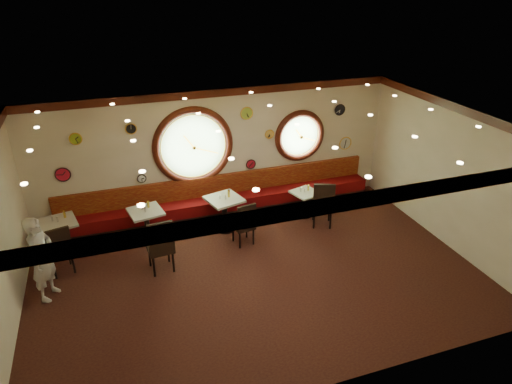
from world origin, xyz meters
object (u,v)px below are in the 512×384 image
table_a (60,233)px  condiment_d_pepper (305,191)px  chair_b (161,243)px  condiment_a_salt (52,219)px  condiment_c_pepper (226,197)px  chair_c (245,222)px  table_c (225,210)px  condiment_d_salt (301,189)px  chair_d (323,202)px  table_b (147,222)px  table_d (305,201)px  chair_a (59,248)px  condiment_c_salt (220,197)px  condiment_c_bottle (229,193)px  condiment_a_pepper (57,220)px  condiment_d_bottle (308,188)px  waiter (42,259)px  condiment_b_pepper (145,210)px  condiment_a_bottle (64,214)px  condiment_b_bottle (148,204)px  condiment_b_salt (142,208)px

table_a → condiment_d_pepper: table_a is taller
chair_b → condiment_a_salt: (-2.09, 1.47, 0.16)m
condiment_c_pepper → chair_c: bearing=-72.6°
table_c → condiment_d_salt: size_ratio=8.39×
chair_d → table_b: bearing=-167.2°
table_a → table_d: table_a is taller
condiment_d_salt → condiment_c_pepper: condiment_c_pepper is taller
chair_a → chair_c: (3.89, -0.16, -0.04)m
condiment_c_salt → condiment_c_bottle: 0.23m
chair_d → condiment_a_pepper: (-5.95, 0.80, 0.18)m
table_c → condiment_a_salt: bearing=176.6°
chair_d → condiment_a_pepper: size_ratio=6.79×
condiment_d_bottle → waiter: waiter is taller
table_b → condiment_b_pepper: bearing=-98.4°
condiment_a_pepper → chair_b: bearing=-35.1°
table_c → condiment_b_pepper: condiment_b_pepper is taller
chair_d → condiment_c_salt: bearing=-172.6°
chair_b → condiment_a_bottle: size_ratio=4.64×
table_a → condiment_a_bottle: bearing=42.8°
condiment_a_bottle → waiter: size_ratio=0.10×
table_c → chair_a: chair_a is taller
chair_b → condiment_c_pepper: (1.70, 1.18, 0.19)m
condiment_b_bottle → waiter: bearing=-144.1°
table_c → chair_d: bearing=-15.9°
table_c → condiment_d_salt: table_c is taller
chair_a → condiment_c_pepper: (3.66, 0.59, 0.26)m
condiment_b_salt → condiment_d_pepper: bearing=-2.3°
condiment_b_salt → condiment_a_bottle: size_ratio=0.58×
condiment_a_salt → condiment_b_pepper: size_ratio=0.95×
table_c → condiment_a_salt: condiment_a_salt is taller
condiment_c_salt → waiter: waiter is taller
chair_c → condiment_c_pepper: size_ratio=5.98×
table_a → condiment_b_bottle: 1.98m
condiment_a_pepper → condiment_a_bottle: 0.21m
condiment_b_salt → condiment_c_pepper: bearing=-6.8°
condiment_d_salt → condiment_c_pepper: size_ratio=1.02×
table_a → chair_b: bearing=-35.4°
condiment_b_pepper → condiment_d_bottle: (4.04, 0.05, -0.10)m
chair_a → condiment_b_bottle: 2.11m
chair_d → waiter: bearing=-150.8°
condiment_b_pepper → condiment_b_bottle: bearing=63.8°
chair_b → waiter: waiter is taller
chair_a → table_d: bearing=-8.1°
condiment_c_pepper → chair_a: bearing=-170.9°
chair_c → condiment_a_salt: (-4.03, 1.03, 0.25)m
condiment_d_salt → condiment_b_pepper: size_ratio=1.06×
condiment_c_pepper → condiment_b_bottle: condiment_b_bottle is taller
condiment_a_salt → condiment_b_bottle: 2.04m
table_d → chair_b: bearing=-161.7°
condiment_b_pepper → condiment_b_bottle: size_ratio=0.64×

